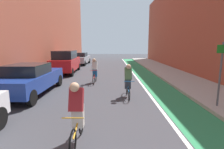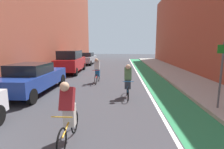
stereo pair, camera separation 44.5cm
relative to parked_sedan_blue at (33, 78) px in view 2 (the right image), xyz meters
name	(u,v)px [view 2 (the right image)]	position (x,y,z in m)	size (l,w,h in m)	color
ground_plane	(103,81)	(3.29, 3.14, -0.79)	(77.45, 77.45, 0.00)	#38383D
bike_lane_paint	(151,76)	(6.84, 5.14, -0.79)	(1.60, 35.21, 0.00)	#2D8451
lane_divider_stripe	(139,76)	(5.94, 5.14, -0.78)	(0.12, 35.21, 0.00)	white
sidewalk_right	(180,76)	(9.06, 5.14, -0.72)	(2.85, 35.21, 0.14)	#A8A59E
building_facade_right	(207,19)	(11.68, 7.14, 3.83)	(2.40, 31.21, 9.22)	#9E4C38
parked_sedan_blue	(33,78)	(0.00, 0.00, 0.00)	(1.93, 4.66, 1.53)	navy
parked_suv_red	(71,61)	(0.00, 6.77, 0.23)	(2.01, 4.85, 1.98)	red
parked_sedan_silver	(87,58)	(0.00, 13.79, 0.00)	(2.05, 4.55, 1.53)	#9EA0A8
cyclist_lead	(68,112)	(3.22, -4.49, 0.02)	(0.48, 1.69, 1.60)	black
cyclist_mid	(128,81)	(4.81, -0.54, 0.02)	(0.48, 1.65, 1.58)	black
cyclist_trailing	(97,71)	(2.95, 2.57, 0.02)	(0.48, 1.72, 1.61)	black
street_sign_post	(222,69)	(8.08, -2.14, 0.79)	(0.44, 0.07, 2.40)	#4C4C51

